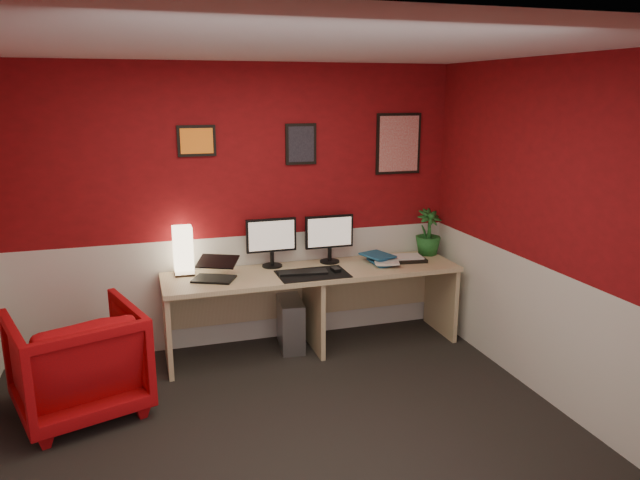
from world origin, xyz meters
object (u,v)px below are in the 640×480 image
at_px(shoji_lamp, 183,252).
at_px(monitor_right, 330,231).
at_px(armchair, 78,361).
at_px(laptop, 213,267).
at_px(monitor_left, 272,235).
at_px(zen_tray, 405,259).
at_px(potted_plant, 428,232).
at_px(desk, 313,309).
at_px(pc_tower, 291,323).

distance_m(shoji_lamp, monitor_right, 1.31).
height_order(monitor_right, armchair, monitor_right).
relative_size(laptop, monitor_left, 0.57).
height_order(shoji_lamp, laptop, shoji_lamp).
xyz_separation_m(laptop, zen_tray, (1.78, 0.07, -0.09)).
distance_m(monitor_right, zen_tray, 0.76).
relative_size(monitor_left, potted_plant, 1.33).
bearing_deg(laptop, shoji_lamp, 159.23).
bearing_deg(laptop, armchair, -127.10).
distance_m(desk, laptop, 0.99).
bearing_deg(monitor_left, zen_tray, -8.08).
distance_m(desk, monitor_right, 0.72).
height_order(potted_plant, armchair, potted_plant).
relative_size(laptop, monitor_right, 0.57).
height_order(zen_tray, pc_tower, zen_tray).
xyz_separation_m(shoji_lamp, zen_tray, (2.00, -0.16, -0.18)).
height_order(monitor_right, zen_tray, monitor_right).
bearing_deg(zen_tray, potted_plant, 24.64).
bearing_deg(laptop, pc_tower, 34.30).
bearing_deg(armchair, monitor_right, -178.69).
xyz_separation_m(desk, potted_plant, (1.20, 0.18, 0.58)).
bearing_deg(monitor_right, armchair, -160.36).
bearing_deg(monitor_left, monitor_right, -2.18).
distance_m(desk, shoji_lamp, 1.25).
relative_size(desk, monitor_right, 4.48).
height_order(laptop, monitor_right, monitor_right).
xyz_separation_m(potted_plant, pc_tower, (-1.39, -0.10, -0.72)).
distance_m(desk, pc_tower, 0.25).
relative_size(desk, shoji_lamp, 6.50).
distance_m(laptop, monitor_right, 1.12).
height_order(desk, zen_tray, zen_tray).
distance_m(shoji_lamp, monitor_left, 0.78).
bearing_deg(armchair, laptop, -171.10).
relative_size(monitor_left, pc_tower, 1.29).
xyz_separation_m(monitor_left, monitor_right, (0.53, -0.02, 0.00)).
bearing_deg(pc_tower, desk, -15.90).
distance_m(potted_plant, pc_tower, 1.57).
bearing_deg(potted_plant, zen_tray, -155.36).
height_order(desk, armchair, armchair).
relative_size(desk, zen_tray, 7.43).
distance_m(desk, armchair, 2.00).
bearing_deg(armchair, shoji_lamp, -155.40).
height_order(desk, laptop, laptop).
height_order(desk, potted_plant, potted_plant).
xyz_separation_m(desk, laptop, (-0.87, -0.02, 0.47)).
bearing_deg(armchair, zen_tray, 173.83).
bearing_deg(zen_tray, laptop, -177.79).
bearing_deg(desk, laptop, -178.37).
relative_size(potted_plant, armchair, 0.51).
height_order(monitor_left, zen_tray, monitor_left).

